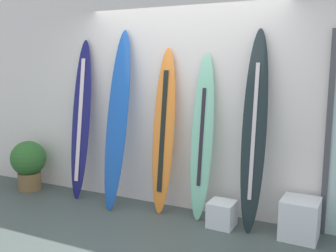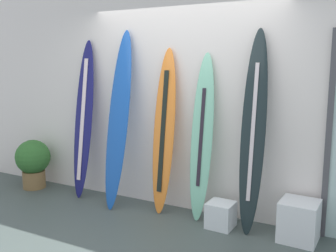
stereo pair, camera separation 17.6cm
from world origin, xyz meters
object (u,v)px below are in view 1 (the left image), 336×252
at_px(surfboard_navy, 81,121).
at_px(display_block_left, 300,219).
at_px(surfboard_seafoam, 202,138).
at_px(surfboard_cobalt, 117,120).
at_px(display_block_center, 222,214).
at_px(surfboard_charcoal, 254,131).
at_px(potted_plant, 29,162).
at_px(surfboard_sunset, 164,132).

relative_size(surfboard_navy, display_block_left, 5.04).
relative_size(surfboard_seafoam, display_block_left, 4.61).
relative_size(surfboard_cobalt, display_block_center, 7.58).
xyz_separation_m(surfboard_navy, surfboard_cobalt, (0.63, -0.08, 0.07)).
distance_m(surfboard_navy, display_block_center, 2.24).
distance_m(surfboard_seafoam, surfboard_charcoal, 0.64).
height_order(surfboard_navy, potted_plant, surfboard_navy).
bearing_deg(display_block_center, surfboard_seafoam, 153.54).
bearing_deg(display_block_center, potted_plant, 179.71).
bearing_deg(surfboard_cobalt, surfboard_charcoal, 1.72).
height_order(surfboard_sunset, surfboard_seafoam, surfboard_sunset).
xyz_separation_m(display_block_left, display_block_center, (-0.83, -0.07, -0.07)).
xyz_separation_m(surfboard_charcoal, potted_plant, (-3.23, -0.08, -0.69)).
bearing_deg(display_block_left, surfboard_charcoal, 177.31).
relative_size(surfboard_cobalt, surfboard_seafoam, 1.15).
relative_size(surfboard_charcoal, potted_plant, 3.06).
distance_m(surfboard_sunset, display_block_left, 1.81).
bearing_deg(surfboard_sunset, surfboard_cobalt, -170.95).
height_order(surfboard_seafoam, potted_plant, surfboard_seafoam).
relative_size(surfboard_charcoal, display_block_center, 7.43).
relative_size(surfboard_seafoam, potted_plant, 2.72).
bearing_deg(display_block_left, surfboard_seafoam, 175.93).
bearing_deg(surfboard_charcoal, surfboard_cobalt, -178.28).
distance_m(surfboard_navy, surfboard_charcoal, 2.35).
bearing_deg(potted_plant, surfboard_sunset, 3.41).
bearing_deg(surfboard_navy, surfboard_cobalt, -7.18).
distance_m(surfboard_cobalt, potted_plant, 1.68).
height_order(surfboard_navy, surfboard_sunset, surfboard_navy).
bearing_deg(surfboard_sunset, surfboard_seafoam, 1.38).
xyz_separation_m(surfboard_navy, potted_plant, (-0.89, -0.11, -0.65)).
height_order(surfboard_charcoal, display_block_center, surfboard_charcoal).
bearing_deg(surfboard_cobalt, display_block_left, 0.69).
xyz_separation_m(surfboard_charcoal, display_block_center, (-0.31, -0.10, -0.96)).
distance_m(surfboard_charcoal, display_block_left, 1.03).
distance_m(surfboard_seafoam, potted_plant, 2.68).
bearing_deg(surfboard_charcoal, surfboard_seafoam, 174.77).
bearing_deg(potted_plant, surfboard_seafoam, 3.03).
height_order(surfboard_cobalt, surfboard_sunset, surfboard_cobalt).
bearing_deg(display_block_center, surfboard_cobalt, 178.14).
xyz_separation_m(surfboard_seafoam, potted_plant, (-2.62, -0.14, -0.55)).
xyz_separation_m(surfboard_sunset, surfboard_charcoal, (1.11, -0.04, 0.11)).
bearing_deg(surfboard_navy, display_block_center, -3.52).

